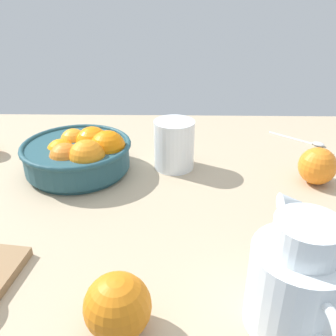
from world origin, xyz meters
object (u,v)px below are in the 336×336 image
(juice_pitcher, at_px, (297,288))
(loose_orange_0, at_px, (317,166))
(fruit_bowl, at_px, (80,154))
(second_glass, at_px, (174,148))
(loose_orange_2, at_px, (118,306))
(spoon, at_px, (305,141))

(juice_pitcher, xyz_separation_m, loose_orange_0, (0.16, 0.38, -0.02))
(fruit_bowl, height_order, second_glass, second_glass)
(loose_orange_0, bearing_deg, loose_orange_2, -133.88)
(second_glass, distance_m, spoon, 0.40)
(fruit_bowl, distance_m, spoon, 0.62)
(loose_orange_0, bearing_deg, spoon, 77.93)
(second_glass, xyz_separation_m, loose_orange_2, (-0.07, -0.47, -0.01))
(juice_pitcher, xyz_separation_m, loose_orange_2, (-0.23, -0.02, -0.02))
(loose_orange_0, bearing_deg, second_glass, 167.23)
(second_glass, relative_size, loose_orange_0, 1.41)
(fruit_bowl, relative_size, loose_orange_0, 3.05)
(juice_pitcher, relative_size, spoon, 1.27)
(second_glass, bearing_deg, loose_orange_2, -98.31)
(loose_orange_2, xyz_separation_m, spoon, (0.44, 0.63, -0.04))
(second_glass, relative_size, spoon, 0.87)
(juice_pitcher, xyz_separation_m, spoon, (0.21, 0.61, -0.06))
(fruit_bowl, bearing_deg, spoon, 18.00)
(juice_pitcher, bearing_deg, loose_orange_2, -175.13)
(loose_orange_0, xyz_separation_m, spoon, (0.05, 0.23, -0.04))
(loose_orange_0, xyz_separation_m, loose_orange_2, (-0.39, -0.40, 0.00))
(loose_orange_2, bearing_deg, second_glass, 81.69)
(fruit_bowl, height_order, spoon, fruit_bowl)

